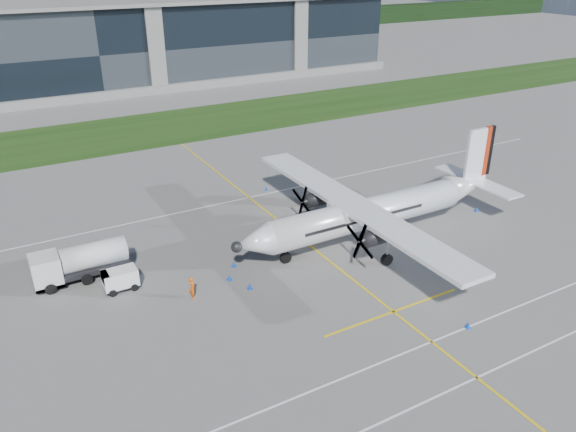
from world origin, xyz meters
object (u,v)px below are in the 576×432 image
(turboprop_aircraft, at_px, (377,194))
(safety_cone_fwd, at_px, (230,277))
(safety_cone_tail, at_px, (477,209))
(safety_cone_portwing, at_px, (468,325))
(fuel_tanker_truck, at_px, (73,264))
(safety_cone_stbdwing, at_px, (266,188))
(safety_cone_nose_stbd, at_px, (234,264))
(safety_cone_nose_port, at_px, (250,286))
(baggage_tug, at_px, (120,280))
(ground_crew_person, at_px, (192,286))

(turboprop_aircraft, relative_size, safety_cone_fwd, 57.40)
(safety_cone_tail, relative_size, safety_cone_portwing, 1.00)
(fuel_tanker_truck, bearing_deg, turboprop_aircraft, -12.97)
(safety_cone_tail, xyz_separation_m, safety_cone_stbdwing, (-15.85, 15.27, 0.00))
(safety_cone_fwd, distance_m, safety_cone_nose_stbd, 2.09)
(safety_cone_nose_stbd, distance_m, safety_cone_nose_port, 3.69)
(fuel_tanker_truck, bearing_deg, safety_cone_portwing, -41.46)
(safety_cone_portwing, height_order, safety_cone_nose_port, same)
(safety_cone_fwd, bearing_deg, safety_cone_portwing, -49.58)
(fuel_tanker_truck, distance_m, baggage_tug, 4.20)
(safety_cone_nose_stbd, height_order, safety_cone_nose_port, same)
(safety_cone_tail, bearing_deg, safety_cone_fwd, 179.47)
(safety_cone_stbdwing, bearing_deg, safety_cone_fwd, -126.46)
(safety_cone_stbdwing, xyz_separation_m, safety_cone_nose_port, (-10.27, -16.97, 0.00))
(ground_crew_person, height_order, safety_cone_portwing, ground_crew_person)
(ground_crew_person, xyz_separation_m, safety_cone_tail, (30.41, 0.73, -0.78))
(ground_crew_person, xyz_separation_m, safety_cone_nose_port, (4.29, -0.96, -0.78))
(ground_crew_person, bearing_deg, safety_cone_nose_stbd, -49.08)
(baggage_tug, distance_m, safety_cone_stbdwing, 22.47)
(ground_crew_person, relative_size, safety_cone_nose_port, 4.11)
(baggage_tug, xyz_separation_m, safety_cone_portwing, (19.67, -16.82, -0.58))
(fuel_tanker_truck, bearing_deg, safety_cone_stbdwing, 22.59)
(safety_cone_fwd, height_order, safety_cone_tail, same)
(safety_cone_stbdwing, bearing_deg, baggage_tug, -147.42)
(baggage_tug, relative_size, safety_cone_nose_stbd, 5.52)
(ground_crew_person, height_order, safety_cone_nose_port, ground_crew_person)
(safety_cone_nose_stbd, height_order, safety_cone_portwing, same)
(fuel_tanker_truck, bearing_deg, baggage_tug, -47.20)
(turboprop_aircraft, distance_m, baggage_tug, 22.70)
(safety_cone_portwing, distance_m, safety_cone_nose_port, 16.25)
(fuel_tanker_truck, xyz_separation_m, safety_cone_fwd, (10.65, -5.98, -1.19))
(baggage_tug, relative_size, safety_cone_portwing, 5.52)
(safety_cone_nose_port, bearing_deg, safety_cone_stbdwing, 58.82)
(safety_cone_fwd, bearing_deg, safety_cone_stbdwing, 53.54)
(fuel_tanker_truck, distance_m, safety_cone_tail, 38.14)
(fuel_tanker_truck, relative_size, safety_cone_nose_port, 15.37)
(fuel_tanker_truck, xyz_separation_m, ground_crew_person, (7.19, -6.95, -0.41))
(safety_cone_fwd, bearing_deg, fuel_tanker_truck, 150.72)
(safety_cone_nose_stbd, xyz_separation_m, safety_cone_portwing, (10.67, -15.63, 0.00))
(turboprop_aircraft, xyz_separation_m, safety_cone_fwd, (-14.44, -0.20, -4.05))
(turboprop_aircraft, relative_size, safety_cone_tail, 57.40)
(baggage_tug, xyz_separation_m, safety_cone_stbdwing, (18.93, 12.10, -0.58))
(safety_cone_nose_port, bearing_deg, turboprop_aircraft, 8.93)
(turboprop_aircraft, height_order, safety_cone_portwing, turboprop_aircraft)
(fuel_tanker_truck, xyz_separation_m, baggage_tug, (2.82, -3.05, -0.61))
(safety_cone_tail, bearing_deg, safety_cone_stbdwing, 136.07)
(ground_crew_person, distance_m, safety_cone_portwing, 20.03)
(safety_cone_nose_stbd, relative_size, safety_cone_nose_port, 1.00)
(fuel_tanker_truck, distance_m, safety_cone_nose_port, 14.00)
(safety_cone_fwd, relative_size, safety_cone_stbdwing, 1.00)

